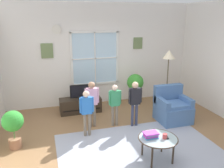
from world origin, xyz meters
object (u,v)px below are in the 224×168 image
object	(u,v)px
book_stack	(151,135)
person_black_shirt	(135,99)
cup	(165,136)
person_green_shirt	(115,101)
armchair	(172,108)
person_pink_shirt	(92,99)
television	(80,91)
potted_plant_by_window	(135,85)
tv_stand	(80,105)
remote_near_books	(167,137)
floor_lamp	(169,61)
potted_plant_corner	(13,124)
coffee_table	(158,139)
person_blue_shirt	(87,108)

from	to	relation	value
book_stack	person_black_shirt	size ratio (longest dim) A/B	0.24
cup	person_green_shirt	distance (m)	1.68
armchair	person_pink_shirt	distance (m)	2.04
cup	person_black_shirt	bearing A→B (deg)	89.43
television	book_stack	distance (m)	2.72
armchair	potted_plant_by_window	distance (m)	1.43
tv_stand	armchair	world-z (taller)	armchair
remote_near_books	person_pink_shirt	distance (m)	1.99
person_pink_shirt	tv_stand	bearing A→B (deg)	97.56
book_stack	cup	xyz separation A→B (m)	(0.23, -0.10, -0.01)
tv_stand	person_black_shirt	distance (m)	1.71
person_black_shirt	person_green_shirt	bearing A→B (deg)	162.69
person_black_shirt	person_pink_shirt	size ratio (longest dim) A/B	0.99
cup	person_pink_shirt	world-z (taller)	person_pink_shirt
remote_near_books	floor_lamp	xyz separation A→B (m)	(1.13, 2.05, 0.97)
remote_near_books	potted_plant_corner	bearing A→B (deg)	155.85
book_stack	person_black_shirt	bearing A→B (deg)	80.04
book_stack	person_green_shirt	size ratio (longest dim) A/B	0.25
potted_plant_by_window	person_green_shirt	bearing A→B (deg)	-129.97
remote_near_books	person_green_shirt	bearing A→B (deg)	106.93
tv_stand	book_stack	bearing A→B (deg)	-71.60
coffee_table	book_stack	world-z (taller)	book_stack
potted_plant_by_window	potted_plant_corner	xyz separation A→B (m)	(-3.20, -1.58, -0.08)
person_green_shirt	potted_plant_by_window	distance (m)	1.55
person_blue_shirt	person_pink_shirt	xyz separation A→B (m)	(0.20, 0.40, 0.05)
person_green_shirt	coffee_table	bearing A→B (deg)	-78.08
book_stack	person_green_shirt	distance (m)	1.54
tv_stand	television	distance (m)	0.40
tv_stand	book_stack	size ratio (longest dim) A/B	4.29
armchair	cup	size ratio (longest dim) A/B	9.81
television	potted_plant_by_window	world-z (taller)	potted_plant_by_window
armchair	potted_plant_corner	xyz separation A→B (m)	(-3.67, -0.26, 0.19)
tv_stand	television	size ratio (longest dim) A/B	2.09
person_blue_shirt	potted_plant_by_window	size ratio (longest dim) A/B	1.12
television	armchair	size ratio (longest dim) A/B	0.61
tv_stand	floor_lamp	xyz separation A→B (m)	(2.27, -0.61, 1.22)
person_black_shirt	floor_lamp	distance (m)	1.50
tv_stand	remote_near_books	bearing A→B (deg)	-66.88
television	person_green_shirt	size ratio (longest dim) A/B	0.52
coffee_table	person_black_shirt	world-z (taller)	person_black_shirt
person_blue_shirt	person_green_shirt	bearing A→B (deg)	22.64
tv_stand	television	xyz separation A→B (m)	(0.00, -0.00, 0.40)
remote_near_books	person_black_shirt	distance (m)	1.47
cup	coffee_table	bearing A→B (deg)	153.43
cup	person_black_shirt	distance (m)	1.49
television	potted_plant_by_window	xyz separation A→B (m)	(1.65, 0.12, -0.01)
cup	potted_plant_corner	world-z (taller)	potted_plant_corner
book_stack	television	bearing A→B (deg)	108.42
coffee_table	book_stack	distance (m)	0.16
remote_near_books	tv_stand	bearing A→B (deg)	113.12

